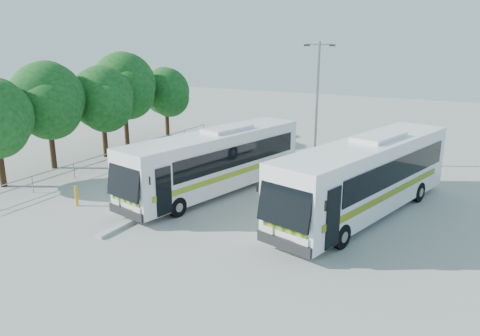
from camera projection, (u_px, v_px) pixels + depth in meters
The scene contains 11 objects.
ground at pixel (215, 205), 24.22m from camera, with size 100.00×100.00×0.00m, color gray.
kerb_divider at pixel (198, 187), 26.93m from camera, with size 0.40×16.00×0.15m, color #B2B2AD.
railing at pixel (119, 153), 31.89m from camera, with size 0.06×22.00×1.00m.
tree_far_b at pixel (48, 99), 29.82m from camera, with size 5.33×5.03×6.96m.
tree_far_c at pixel (103, 98), 32.83m from camera, with size 4.97×4.69×6.49m.
tree_far_d at pixel (124, 85), 36.37m from camera, with size 5.62×5.30×7.33m.
tree_far_e at pixel (167, 92), 40.15m from camera, with size 4.54×4.28×5.92m.
coach_main at pixel (215, 160), 25.66m from camera, with size 5.12×12.42×3.38m.
coach_adjacent at pixel (366, 176), 22.42m from camera, with size 5.87×13.23×3.61m.
lamppost at pixel (317, 99), 30.51m from camera, with size 1.99×0.45×8.15m.
bollard at pixel (76, 196), 23.94m from camera, with size 0.15×0.15×1.08m, color #C98F0B.
Camera 1 is at (11.72, -19.60, 8.37)m, focal length 35.00 mm.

